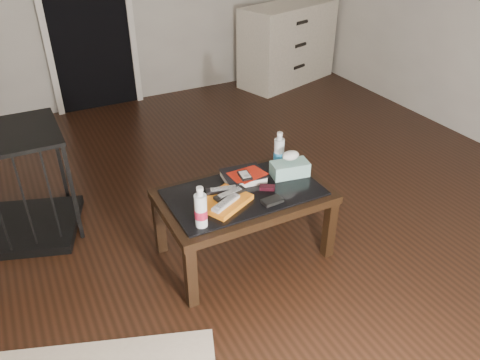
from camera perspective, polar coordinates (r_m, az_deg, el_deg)
The scene contains 17 objects.
ground at distance 3.37m, azimuth -0.27°, elevation -4.18°, with size 5.00×5.00×0.00m, color black.
doorway at distance 5.06m, azimuth -18.32°, elevation 19.37°, with size 0.90×0.08×2.07m.
coffee_table at distance 2.80m, azimuth 0.48°, elevation -2.52°, with size 1.00×0.60×0.46m.
dresser at distance 5.77m, azimuth 5.83°, elevation 16.18°, with size 1.29×0.84×0.90m.
pet_crate at distance 3.44m, azimuth -27.12°, elevation -2.62°, with size 1.04×0.86×0.71m.
magazines at distance 2.65m, azimuth -1.90°, elevation -2.64°, with size 0.28×0.21×0.03m, color orange.
remote_silver at distance 2.60m, azimuth -1.74°, elevation -2.77°, with size 0.20×0.05×0.02m, color #B9B9BE.
remote_black_front at distance 2.67m, azimuth -1.24°, elevation -1.65°, with size 0.20×0.05×0.02m, color black.
remote_black_back at distance 2.71m, azimuth -2.03°, elevation -1.17°, with size 0.20×0.05×0.02m, color black.
textbook at distance 2.87m, azimuth 0.41°, elevation 0.48°, with size 0.25×0.20×0.05m, color black.
dvd_mailers at distance 2.84m, azimuth 0.63°, elevation 0.74°, with size 0.19×0.14×0.01m, color #A9180B.
ipod at distance 2.81m, azimuth 0.58°, elevation 0.57°, with size 0.06×0.10×0.02m, color black.
flip_phone at distance 2.79m, azimuth 3.34°, elevation -0.93°, with size 0.09×0.05×0.02m, color black.
wallet at distance 2.67m, azimuth 3.95°, elevation -2.53°, with size 0.12×0.07×0.02m, color black.
water_bottle_left at distance 2.43m, azimuth -4.82°, elevation -3.28°, with size 0.07×0.07×0.24m, color white.
water_bottle_right at distance 2.98m, azimuth 4.79°, elevation 3.73°, with size 0.07×0.07×0.24m, color silver.
tissue_box at distance 2.92m, azimuth 6.08°, elevation 1.36°, with size 0.23×0.12×0.09m, color teal.
Camera 1 is at (-1.24, -2.44, 1.97)m, focal length 35.00 mm.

